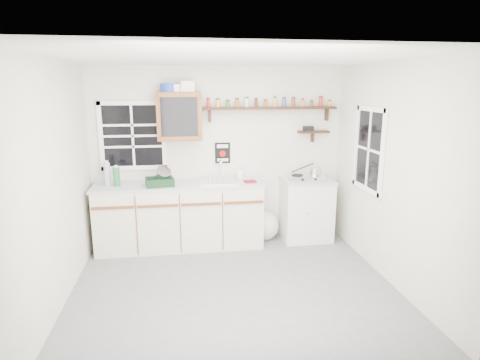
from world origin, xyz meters
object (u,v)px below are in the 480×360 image
spice_shelf (269,107)px  dish_rack (161,179)px  right_cabinet (306,209)px  upper_cabinet (179,116)px  main_cabinet (180,215)px  hotplate (306,177)px

spice_shelf → dish_rack: (-1.54, -0.31, -0.93)m
right_cabinet → dish_rack: size_ratio=2.28×
upper_cabinet → spice_shelf: 1.27m
main_cabinet → spice_shelf: spice_shelf is taller
dish_rack → hotplate: 2.06m
hotplate → right_cabinet: bearing=42.4°
main_cabinet → hotplate: (1.81, 0.01, 0.48)m
main_cabinet → right_cabinet: size_ratio=2.54×
right_cabinet → spice_shelf: spice_shelf is taller
upper_cabinet → dish_rack: 0.90m
upper_cabinet → hotplate: 1.99m
upper_cabinet → spice_shelf: upper_cabinet is taller
dish_rack → main_cabinet: bearing=12.4°
main_cabinet → hotplate: size_ratio=4.33×
right_cabinet → hotplate: bearing=-140.4°
right_cabinet → dish_rack: 2.15m
main_cabinet → dish_rack: size_ratio=5.79×
upper_cabinet → hotplate: (1.78, -0.14, -0.88)m
right_cabinet → dish_rack: (-2.08, -0.12, 0.55)m
spice_shelf → hotplate: spice_shelf is taller
right_cabinet → spice_shelf: 1.58m
dish_rack → hotplate: size_ratio=0.75×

